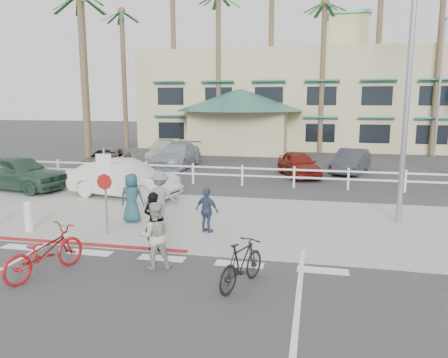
% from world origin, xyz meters
% --- Properties ---
extents(ground, '(140.00, 140.00, 0.00)m').
position_xyz_m(ground, '(0.00, 0.00, 0.00)').
color(ground, '#333335').
extents(bike_path, '(12.00, 16.00, 0.01)m').
position_xyz_m(bike_path, '(0.00, -2.00, 0.00)').
color(bike_path, '#333335').
rests_on(bike_path, ground).
extents(sidewalk_plaza, '(22.00, 7.00, 0.01)m').
position_xyz_m(sidewalk_plaza, '(0.00, 4.50, 0.01)').
color(sidewalk_plaza, gray).
rests_on(sidewalk_plaza, ground).
extents(cross_street, '(40.00, 5.00, 0.01)m').
position_xyz_m(cross_street, '(0.00, 8.50, 0.00)').
color(cross_street, '#333335').
rests_on(cross_street, ground).
extents(parking_lot, '(50.00, 16.00, 0.01)m').
position_xyz_m(parking_lot, '(0.00, 18.00, 0.00)').
color(parking_lot, '#333335').
rests_on(parking_lot, ground).
extents(curb_red, '(7.00, 0.25, 0.02)m').
position_xyz_m(curb_red, '(-3.00, 1.20, 0.01)').
color(curb_red, maroon).
rests_on(curb_red, ground).
extents(rail_fence, '(29.40, 0.16, 1.00)m').
position_xyz_m(rail_fence, '(0.50, 10.50, 0.50)').
color(rail_fence, silver).
rests_on(rail_fence, ground).
extents(building, '(28.00, 16.00, 11.30)m').
position_xyz_m(building, '(2.00, 31.00, 5.65)').
color(building, '#CEBE8C').
rests_on(building, ground).
extents(sign_post, '(0.50, 0.10, 2.90)m').
position_xyz_m(sign_post, '(-2.30, 2.20, 1.45)').
color(sign_post, gray).
rests_on(sign_post, ground).
extents(bollard_0, '(0.26, 0.26, 0.95)m').
position_xyz_m(bollard_0, '(-4.80, 2.00, 0.47)').
color(bollard_0, silver).
rests_on(bollard_0, ground).
extents(streetlight_0, '(0.60, 2.00, 9.00)m').
position_xyz_m(streetlight_0, '(6.50, 5.50, 4.50)').
color(streetlight_0, gray).
rests_on(streetlight_0, ground).
extents(streetlight_1, '(0.60, 2.00, 9.50)m').
position_xyz_m(streetlight_1, '(12.00, 24.00, 4.75)').
color(streetlight_1, gray).
rests_on(streetlight_1, ground).
extents(palm_0, '(4.00, 4.00, 15.00)m').
position_xyz_m(palm_0, '(-16.00, 26.00, 7.50)').
color(palm_0, '#1C4924').
rests_on(palm_0, ground).
extents(palm_1, '(4.00, 4.00, 13.00)m').
position_xyz_m(palm_1, '(-12.00, 25.00, 6.50)').
color(palm_1, '#1C4924').
rests_on(palm_1, ground).
extents(palm_2, '(4.00, 4.00, 16.00)m').
position_xyz_m(palm_2, '(-8.00, 26.00, 8.00)').
color(palm_2, '#1C4924').
rests_on(palm_2, ground).
extents(palm_3, '(4.00, 4.00, 14.00)m').
position_xyz_m(palm_3, '(-4.00, 25.00, 7.00)').
color(palm_3, '#1C4924').
rests_on(palm_3, ground).
extents(palm_4, '(4.00, 4.00, 15.00)m').
position_xyz_m(palm_4, '(0.00, 26.00, 7.50)').
color(palm_4, '#1C4924').
rests_on(palm_4, ground).
extents(palm_5, '(4.00, 4.00, 13.00)m').
position_xyz_m(palm_5, '(4.00, 25.00, 6.50)').
color(palm_5, '#1C4924').
rests_on(palm_5, ground).
extents(palm_6, '(4.00, 4.00, 17.00)m').
position_xyz_m(palm_6, '(8.00, 26.00, 8.50)').
color(palm_6, '#1C4924').
rests_on(palm_6, ground).
extents(palm_7, '(4.00, 4.00, 14.00)m').
position_xyz_m(palm_7, '(12.00, 25.00, 7.00)').
color(palm_7, '#1C4924').
rests_on(palm_7, ground).
extents(palm_10, '(4.00, 4.00, 12.00)m').
position_xyz_m(palm_10, '(-10.00, 15.00, 6.00)').
color(palm_10, '#1C4924').
rests_on(palm_10, ground).
extents(bike_red, '(1.39, 2.24, 1.11)m').
position_xyz_m(bike_red, '(-2.27, -0.94, 0.56)').
color(bike_red, maroon).
rests_on(bike_red, ground).
extents(rider_red, '(0.64, 0.47, 1.61)m').
position_xyz_m(rider_red, '(-0.39, 1.14, 0.81)').
color(rider_red, black).
rests_on(rider_red, ground).
extents(bike_black, '(1.09, 1.78, 1.04)m').
position_xyz_m(bike_black, '(2.27, -0.64, 0.52)').
color(bike_black, black).
rests_on(bike_black, ground).
extents(rider_black, '(0.97, 0.88, 1.63)m').
position_xyz_m(rider_black, '(0.07, -0.02, 0.81)').
color(rider_black, '#A9A79A').
rests_on(rider_black, ground).
extents(pedestrian_a, '(1.21, 0.83, 1.72)m').
position_xyz_m(pedestrian_a, '(-1.18, 3.74, 0.86)').
color(pedestrian_a, slate).
rests_on(pedestrian_a, ground).
extents(pedestrian_child, '(0.88, 0.62, 1.39)m').
position_xyz_m(pedestrian_child, '(0.58, 3.01, 0.69)').
color(pedestrian_child, navy).
rests_on(pedestrian_child, ground).
extents(pedestrian_b, '(0.82, 0.55, 1.63)m').
position_xyz_m(pedestrian_b, '(-2.12, 3.63, 0.82)').
color(pedestrian_b, '#1D424B').
rests_on(pedestrian_b, ground).
extents(car_white_sedan, '(4.94, 2.52, 1.55)m').
position_xyz_m(car_white_sedan, '(-3.99, 7.10, 0.78)').
color(car_white_sedan, silver).
rests_on(car_white_sedan, ground).
extents(car_red_compact, '(4.88, 2.70, 1.57)m').
position_xyz_m(car_red_compact, '(-9.27, 7.52, 0.79)').
color(car_red_compact, '#284634').
rests_on(car_red_compact, ground).
extents(lot_car_0, '(3.45, 5.19, 1.33)m').
position_xyz_m(lot_car_0, '(-7.72, 12.88, 0.66)').
color(lot_car_0, '#665F55').
rests_on(lot_car_0, ground).
extents(lot_car_1, '(2.10, 4.97, 1.43)m').
position_xyz_m(lot_car_1, '(-4.41, 15.40, 0.72)').
color(lot_car_1, '#8C93A0').
rests_on(lot_car_1, ground).
extents(lot_car_2, '(2.76, 4.13, 1.31)m').
position_xyz_m(lot_car_2, '(2.88, 13.67, 0.65)').
color(lot_car_2, maroon).
rests_on(lot_car_2, ground).
extents(lot_car_3, '(2.52, 4.26, 1.32)m').
position_xyz_m(lot_car_3, '(5.65, 15.38, 0.66)').
color(lot_car_3, '#2B2D36').
rests_on(lot_car_3, ground).
extents(lot_car_4, '(2.78, 4.96, 1.36)m').
position_xyz_m(lot_car_4, '(-6.15, 17.99, 0.68)').
color(lot_car_4, beige).
rests_on(lot_car_4, ground).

